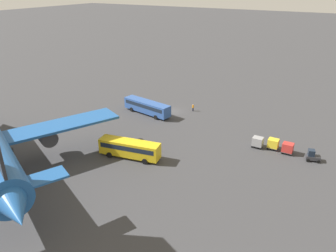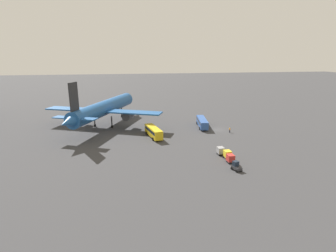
{
  "view_description": "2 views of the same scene",
  "coord_description": "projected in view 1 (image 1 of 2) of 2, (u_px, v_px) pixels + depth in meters",
  "views": [
    {
      "loc": [
        -36.65,
        64.51,
        29.26
      ],
      "look_at": [
        -9.11,
        17.7,
        4.96
      ],
      "focal_mm": 35.0,
      "sensor_mm": 36.0,
      "label": 1
    },
    {
      "loc": [
        -84.44,
        33.43,
        25.33
      ],
      "look_at": [
        -6.06,
        19.02,
        3.84
      ],
      "focal_mm": 28.0,
      "sensor_mm": 36.0,
      "label": 2
    }
  ],
  "objects": [
    {
      "name": "cargo_cart_yellow",
      "position": [
        273.0,
        143.0,
        61.4
      ],
      "size": [
        2.01,
        1.69,
        2.06
      ],
      "rotation": [
        0.0,
        0.0,
        0.01
      ],
      "color": "#38383D",
      "rests_on": "ground"
    },
    {
      "name": "worker_person",
      "position": [
        193.0,
        108.0,
        79.5
      ],
      "size": [
        0.38,
        0.38,
        1.74
      ],
      "color": "#1E1E2D",
      "rests_on": "ground"
    },
    {
      "name": "baggage_tug",
      "position": [
        312.0,
        156.0,
        57.57
      ],
      "size": [
        2.66,
        2.17,
        2.1
      ],
      "rotation": [
        0.0,
        0.0,
        0.27
      ],
      "color": "#333338",
      "rests_on": "ground"
    },
    {
      "name": "cargo_cart_grey",
      "position": [
        258.0,
        142.0,
        62.07
      ],
      "size": [
        2.01,
        1.69,
        2.06
      ],
      "rotation": [
        0.0,
        0.0,
        0.01
      ],
      "color": "#38383D",
      "rests_on": "ground"
    },
    {
      "name": "shuttle_bus_near",
      "position": [
        147.0,
        106.0,
        77.56
      ],
      "size": [
        12.9,
        4.65,
        3.09
      ],
      "rotation": [
        0.0,
        0.0,
        -0.16
      ],
      "color": "#2D5199",
      "rests_on": "ground"
    },
    {
      "name": "shuttle_bus_far",
      "position": [
        130.0,
        148.0,
        58.3
      ],
      "size": [
        11.44,
        4.62,
        3.2
      ],
      "rotation": [
        0.0,
        0.0,
        0.19
      ],
      "color": "gold",
      "rests_on": "ground"
    },
    {
      "name": "ground_plane",
      "position": [
        173.0,
        111.0,
        79.67
      ],
      "size": [
        600.0,
        600.0,
        0.0
      ],
      "primitive_type": "plane",
      "color": "#38383A"
    },
    {
      "name": "cargo_cart_red",
      "position": [
        288.0,
        148.0,
        59.84
      ],
      "size": [
        2.01,
        1.69,
        2.06
      ],
      "rotation": [
        0.0,
        0.0,
        0.01
      ],
      "color": "#38383D",
      "rests_on": "ground"
    }
  ]
}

